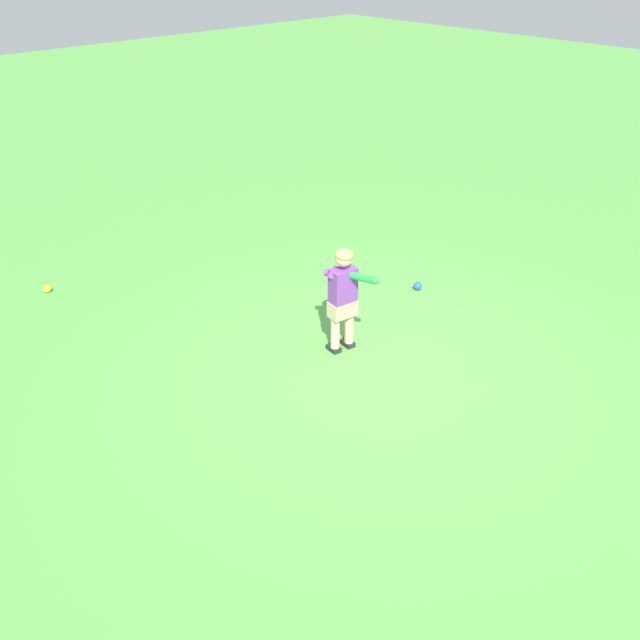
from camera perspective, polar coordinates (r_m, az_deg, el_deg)
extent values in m
plane|color=#519942|center=(6.56, 5.13, -4.44)|extent=(40.00, 40.00, 0.00)
cube|color=#232328|center=(6.86, 1.14, -2.34)|extent=(0.16, 0.11, 0.05)
cylinder|color=#DBB28E|center=(6.75, 1.25, -1.09)|extent=(0.09, 0.09, 0.34)
cube|color=#232328|center=(6.95, 2.28, -1.91)|extent=(0.16, 0.11, 0.05)
cylinder|color=#DBB28E|center=(6.84, 2.41, -0.67)|extent=(0.09, 0.09, 0.34)
cube|color=#C6B284|center=(6.67, 1.87, 0.97)|extent=(0.19, 0.29, 0.16)
cube|color=#753899|center=(6.55, 1.91, 2.88)|extent=(0.19, 0.27, 0.34)
sphere|color=#DBB28E|center=(6.42, 1.95, 5.14)|extent=(0.17, 0.17, 0.17)
ellipsoid|color=tan|center=(6.40, 2.01, 5.35)|extent=(0.20, 0.20, 0.11)
sphere|color=green|center=(6.61, 1.20, 4.03)|extent=(0.04, 0.04, 0.04)
cylinder|color=black|center=(6.55, 1.79, 3.89)|extent=(0.14, 0.04, 0.05)
cylinder|color=green|center=(6.40, 3.40, 3.51)|extent=(0.35, 0.09, 0.11)
sphere|color=green|center=(6.29, 4.59, 3.23)|extent=(0.07, 0.07, 0.07)
cylinder|color=#753899|center=(6.56, 1.14, 3.94)|extent=(0.24, 0.28, 0.14)
cylinder|color=#753899|center=(6.60, 1.62, 4.09)|extent=(0.29, 0.23, 0.14)
sphere|color=blue|center=(8.05, 8.04, 2.78)|extent=(0.10, 0.10, 0.10)
sphere|color=yellow|center=(8.51, -21.53, 2.42)|extent=(0.10, 0.10, 0.10)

